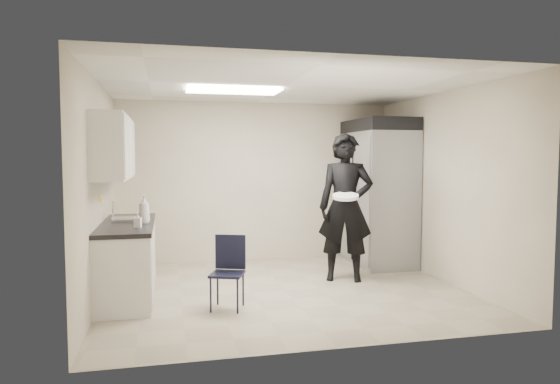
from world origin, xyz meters
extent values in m
plane|color=tan|center=(0.00, 0.00, 0.00)|extent=(4.50, 4.50, 0.00)
plane|color=silver|center=(0.00, 0.00, 2.60)|extent=(4.50, 4.50, 0.00)
plane|color=beige|center=(0.00, 2.00, 1.30)|extent=(4.50, 0.00, 4.50)
plane|color=beige|center=(-2.25, 0.00, 1.30)|extent=(0.00, 4.00, 4.00)
plane|color=beige|center=(2.25, 0.00, 1.30)|extent=(0.00, 4.00, 4.00)
cube|color=white|center=(-0.60, 0.40, 2.57)|extent=(1.20, 0.60, 0.02)
cube|color=silver|center=(-1.95, 0.20, 0.43)|extent=(0.60, 1.90, 0.86)
cube|color=black|center=(-1.95, 0.20, 0.89)|extent=(0.64, 1.95, 0.05)
cube|color=gray|center=(-1.93, 0.45, 0.87)|extent=(0.42, 0.40, 0.14)
cylinder|color=silver|center=(-2.13, 0.45, 1.02)|extent=(0.02, 0.02, 0.24)
cube|color=silver|center=(-2.08, 0.20, 1.83)|extent=(0.35, 1.80, 0.75)
cube|color=black|center=(-2.14, 1.35, 1.62)|extent=(0.22, 0.30, 0.35)
cube|color=yellow|center=(-2.24, 0.10, 1.22)|extent=(0.00, 0.12, 0.07)
cube|color=yellow|center=(-2.24, 0.30, 1.18)|extent=(0.00, 0.12, 0.07)
cube|color=gray|center=(1.83, 1.27, 1.05)|extent=(0.80, 1.35, 2.10)
cube|color=black|center=(1.83, 1.27, 2.20)|extent=(0.80, 1.35, 0.20)
cube|color=black|center=(-0.82, -0.62, 0.40)|extent=(0.46, 0.46, 0.80)
imported|color=black|center=(0.94, 0.35, 1.02)|extent=(0.87, 0.73, 2.03)
cylinder|color=silver|center=(0.85, 0.11, 1.19)|extent=(0.45, 0.45, 0.04)
imported|color=silver|center=(-1.74, 0.09, 1.08)|extent=(0.16, 0.16, 0.34)
imported|color=#A4A3AE|center=(-1.79, -0.26, 0.99)|extent=(0.09, 0.09, 0.17)
camera|label=1|loc=(-1.47, -6.12, 1.72)|focal=32.00mm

